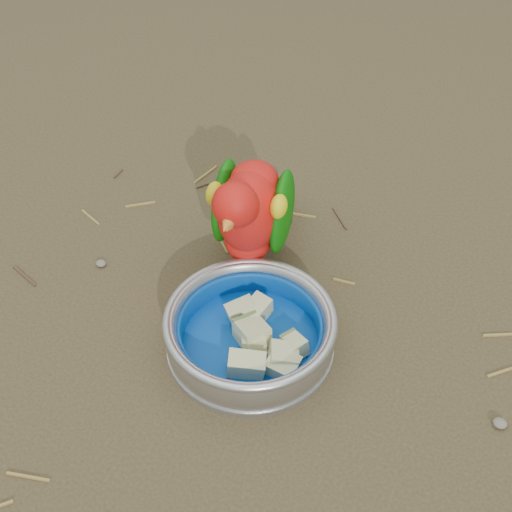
% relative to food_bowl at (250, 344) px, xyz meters
% --- Properties ---
extents(ground, '(60.00, 60.00, 0.00)m').
position_rel_food_bowl_xyz_m(ground, '(-0.01, -0.10, -0.01)').
color(ground, '#473A25').
extents(food_bowl, '(0.22, 0.22, 0.02)m').
position_rel_food_bowl_xyz_m(food_bowl, '(0.00, 0.00, 0.00)').
color(food_bowl, '#B2B2BA').
rests_on(food_bowl, ground).
extents(bowl_wall, '(0.22, 0.22, 0.04)m').
position_rel_food_bowl_xyz_m(bowl_wall, '(0.00, 0.00, 0.03)').
color(bowl_wall, '#B2B2BA').
rests_on(bowl_wall, food_bowl).
extents(fruit_wedges, '(0.13, 0.13, 0.03)m').
position_rel_food_bowl_xyz_m(fruit_wedges, '(-0.00, 0.00, 0.02)').
color(fruit_wedges, '#C7C48D').
rests_on(fruit_wedges, food_bowl).
extents(lory_parrot, '(0.14, 0.25, 0.19)m').
position_rel_food_bowl_xyz_m(lory_parrot, '(-0.06, 0.14, 0.09)').
color(lory_parrot, red).
rests_on(lory_parrot, ground).
extents(ground_debris, '(0.90, 0.80, 0.01)m').
position_rel_food_bowl_xyz_m(ground_debris, '(-0.03, -0.00, -0.01)').
color(ground_debris, olive).
rests_on(ground_debris, ground).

